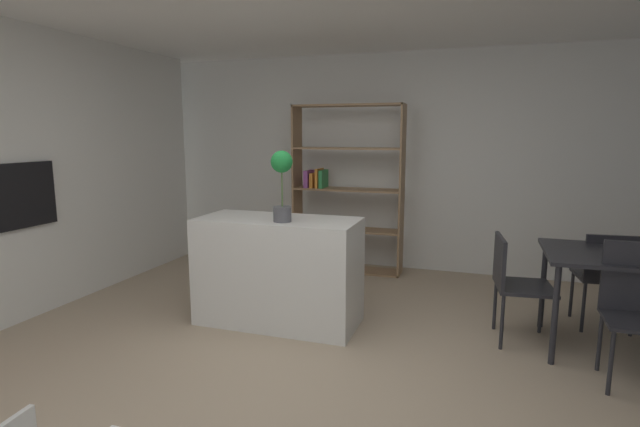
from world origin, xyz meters
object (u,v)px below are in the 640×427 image
(potted_plant_on_island, at_px, (282,179))
(dining_chair_far, at_px, (607,272))
(kitchen_island, at_px, (278,271))
(built_in_oven, at_px, (25,195))
(dining_chair_near, at_px, (640,302))
(open_bookshelf, at_px, (342,192))
(dining_table, at_px, (623,265))
(dining_chair_island_side, at_px, (513,278))

(potted_plant_on_island, bearing_deg, dining_chair_far, 17.71)
(kitchen_island, xyz_separation_m, potted_plant_on_island, (0.10, -0.12, 0.82))
(built_in_oven, relative_size, dining_chair_near, 0.62)
(kitchen_island, bearing_deg, open_bookshelf, 87.81)
(dining_table, height_order, dining_chair_near, dining_chair_near)
(kitchen_island, distance_m, dining_chair_near, 2.68)
(built_in_oven, xyz_separation_m, potted_plant_on_island, (2.23, 0.47, 0.16))
(potted_plant_on_island, distance_m, dining_chair_far, 2.82)
(open_bookshelf, relative_size, dining_table, 1.82)
(potted_plant_on_island, xyz_separation_m, dining_chair_near, (2.57, -0.07, -0.73))
(potted_plant_on_island, height_order, dining_chair_far, potted_plant_on_island)
(open_bookshelf, bearing_deg, dining_chair_island_side, -39.91)
(open_bookshelf, distance_m, dining_chair_far, 2.86)
(dining_chair_near, bearing_deg, potted_plant_on_island, 179.59)
(dining_chair_far, relative_size, dining_chair_near, 0.90)
(dining_chair_far, xyz_separation_m, dining_chair_island_side, (-0.76, -0.46, 0.01))
(dining_chair_near, bearing_deg, dining_chair_far, 90.77)
(potted_plant_on_island, bearing_deg, dining_table, 8.22)
(built_in_oven, bearing_deg, potted_plant_on_island, 11.83)
(kitchen_island, relative_size, dining_chair_island_side, 1.64)
(kitchen_island, distance_m, open_bookshelf, 1.85)
(open_bookshelf, xyz_separation_m, dining_table, (2.60, -1.53, -0.27))
(dining_chair_island_side, bearing_deg, kitchen_island, 91.15)
(built_in_oven, relative_size, dining_table, 0.53)
(dining_table, distance_m, dining_chair_far, 0.49)
(dining_chair_far, bearing_deg, dining_chair_near, 84.19)
(potted_plant_on_island, relative_size, dining_chair_near, 0.62)
(open_bookshelf, bearing_deg, built_in_oven, -132.87)
(dining_chair_near, bearing_deg, dining_chair_island_side, 151.34)
(open_bookshelf, distance_m, dining_table, 3.03)
(built_in_oven, distance_m, dining_chair_near, 4.85)
(kitchen_island, relative_size, potted_plant_on_island, 2.38)
(built_in_oven, xyz_separation_m, open_bookshelf, (2.20, 2.37, -0.17))
(dining_chair_island_side, bearing_deg, built_in_oven, 95.57)
(built_in_oven, relative_size, kitchen_island, 0.42)
(kitchen_island, distance_m, dining_chair_island_side, 1.93)
(kitchen_island, relative_size, dining_table, 1.28)
(potted_plant_on_island, distance_m, open_bookshelf, 1.93)
(dining_table, bearing_deg, open_bookshelf, 149.45)
(kitchen_island, distance_m, dining_chair_far, 2.77)
(potted_plant_on_island, height_order, dining_chair_near, potted_plant_on_island)
(built_in_oven, bearing_deg, dining_chair_island_side, 11.58)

